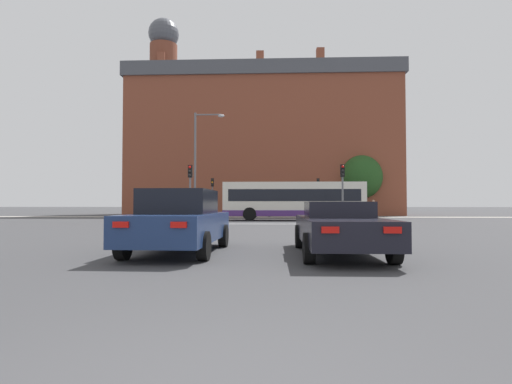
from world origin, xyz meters
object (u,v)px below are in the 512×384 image
object	(u,v)px
street_lamp_junction	(200,155)
pedestrian_walking_west	(348,207)
car_saloon_left	(180,221)
traffic_light_far_left	(212,191)
car_roadster_right	(339,227)
traffic_light_near_left	(190,184)
traffic_light_far_right	(318,191)
bus_crossing_lead	(293,200)
pedestrian_waiting	(373,207)
traffic_light_near_right	(343,183)
pedestrian_walking_east	(269,207)

from	to	relation	value
street_lamp_junction	pedestrian_walking_west	bearing A→B (deg)	36.63
car_saloon_left	pedestrian_walking_west	xyz separation A→B (m)	(9.78, 29.76, 0.22)
car_saloon_left	traffic_light_far_left	bearing A→B (deg)	98.45
car_roadster_right	traffic_light_near_left	xyz separation A→B (m)	(-6.85, 15.34, 1.87)
car_saloon_left	traffic_light_far_left	world-z (taller)	traffic_light_far_left
traffic_light_far_right	car_saloon_left	bearing A→B (deg)	-103.20
bus_crossing_lead	traffic_light_far_left	bearing A→B (deg)	46.14
car_roadster_right	traffic_light_near_left	bearing A→B (deg)	114.22
traffic_light_near_left	traffic_light_far_right	bearing A→B (deg)	54.56
car_saloon_left	street_lamp_junction	world-z (taller)	street_lamp_junction
traffic_light_far_left	pedestrian_waiting	bearing A→B (deg)	4.79
car_roadster_right	pedestrian_waiting	size ratio (longest dim) A/B	2.94
traffic_light_near_left	pedestrian_walking_west	xyz separation A→B (m)	(12.69, 14.64, -1.52)
car_roadster_right	bus_crossing_lead	world-z (taller)	bus_crossing_lead
bus_crossing_lead	traffic_light_near_left	xyz separation A→B (m)	(-6.84, -5.90, 0.97)
pedestrian_waiting	traffic_light_near_right	bearing A→B (deg)	40.64
car_roadster_right	traffic_light_far_left	distance (m)	29.37
traffic_light_near_right	pedestrian_walking_east	world-z (taller)	traffic_light_near_right
pedestrian_walking_east	traffic_light_far_right	bearing A→B (deg)	-87.03
traffic_light_near_left	street_lamp_junction	distance (m)	5.56
car_saloon_left	street_lamp_junction	distance (m)	20.78
traffic_light_far_left	pedestrian_walking_west	world-z (taller)	traffic_light_far_left
traffic_light_near_left	pedestrian_walking_east	distance (m)	15.03
bus_crossing_lead	street_lamp_junction	world-z (taller)	street_lamp_junction
traffic_light_far_right	traffic_light_far_left	xyz separation A→B (m)	(-10.18, -0.51, 0.00)
street_lamp_junction	pedestrian_walking_west	distance (m)	16.67
traffic_light_far_left	street_lamp_junction	world-z (taller)	street_lamp_junction
car_roadster_right	street_lamp_junction	xyz separation A→B (m)	(-7.16, 20.33, 4.31)
traffic_light_near_right	pedestrian_walking_west	world-z (taller)	traffic_light_near_right
car_roadster_right	pedestrian_waiting	distance (m)	30.79
bus_crossing_lead	street_lamp_junction	distance (m)	7.97
traffic_light_far_right	pedestrian_waiting	bearing A→B (deg)	8.36
traffic_light_near_left	traffic_light_near_right	distance (m)	9.72
traffic_light_far_left	street_lamp_junction	distance (m)	8.40
car_saloon_left	traffic_light_near_left	distance (m)	15.49
pedestrian_waiting	car_saloon_left	bearing A→B (deg)	39.45
bus_crossing_lead	street_lamp_junction	size ratio (longest dim) A/B	1.30
car_saloon_left	traffic_light_near_right	size ratio (longest dim) A/B	1.23
pedestrian_walking_east	traffic_light_near_right	bearing A→B (deg)	-150.29
traffic_light_far_right	traffic_light_near_right	distance (m)	13.00
street_lamp_junction	pedestrian_walking_east	world-z (taller)	street_lamp_junction
street_lamp_junction	pedestrian_walking_west	world-z (taller)	street_lamp_junction
traffic_light_near_right	pedestrian_walking_west	bearing A→B (deg)	78.09
car_saloon_left	traffic_light_far_right	bearing A→B (deg)	78.23
traffic_light_far_right	pedestrian_walking_west	xyz separation A→B (m)	(3.06, 1.12, -1.53)
traffic_light_near_left	bus_crossing_lead	bearing A→B (deg)	40.79
car_roadster_right	traffic_light_far_left	world-z (taller)	traffic_light_far_left
traffic_light_far_right	street_lamp_junction	size ratio (longest dim) A/B	0.45
traffic_light_near_left	pedestrian_waiting	world-z (taller)	traffic_light_near_left
traffic_light_near_right	street_lamp_junction	bearing A→B (deg)	155.98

